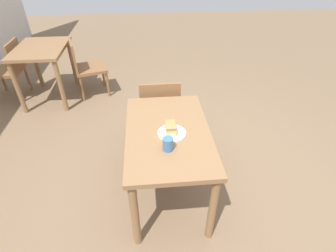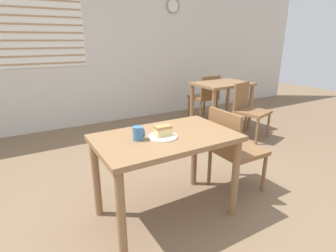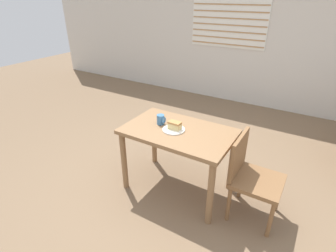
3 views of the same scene
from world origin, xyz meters
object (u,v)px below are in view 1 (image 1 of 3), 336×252
at_px(chair_far_corner, 85,66).
at_px(cake_slice, 171,128).
at_px(plate, 172,133).
at_px(dining_table_near, 168,141).
at_px(chair_far_opposite, 9,68).
at_px(chair_near_window, 160,109).
at_px(dining_table_far, 43,57).
at_px(coffee_mug, 168,144).

relative_size(chair_far_corner, cake_slice, 6.57).
bearing_deg(plate, dining_table_near, 34.33).
height_order(chair_far_corner, chair_far_opposite, same).
bearing_deg(plate, chair_near_window, 3.45).
bearing_deg(dining_table_far, chair_far_opposite, 80.62).
xyz_separation_m(chair_near_window, cake_slice, (-0.78, -0.04, 0.32)).
height_order(dining_table_far, chair_near_window, chair_near_window).
xyz_separation_m(chair_near_window, chair_far_opposite, (1.28, 2.05, 0.00)).
bearing_deg(chair_near_window, dining_table_near, 91.60).
xyz_separation_m(plate, coffee_mug, (-0.18, 0.05, 0.04)).
relative_size(chair_far_opposite, coffee_mug, 8.08).
relative_size(cake_slice, coffee_mug, 1.23).
distance_m(chair_near_window, coffee_mug, 1.02).
distance_m(cake_slice, coffee_mug, 0.19).
relative_size(dining_table_far, chair_near_window, 1.08).
height_order(dining_table_near, plate, plate).
xyz_separation_m(chair_far_opposite, cake_slice, (-2.06, -2.09, 0.32)).
bearing_deg(cake_slice, chair_near_window, 2.78).
xyz_separation_m(chair_near_window, plate, (-0.79, -0.05, 0.27)).
bearing_deg(coffee_mug, chair_near_window, -0.01).
relative_size(dining_table_near, coffee_mug, 10.66).
xyz_separation_m(dining_table_near, chair_far_corner, (1.99, 1.01, -0.16)).
xyz_separation_m(dining_table_far, chair_far_opposite, (0.09, 0.53, -0.18)).
xyz_separation_m(chair_far_corner, cake_slice, (-2.03, -1.03, 0.32)).
bearing_deg(cake_slice, chair_far_corner, 26.84).
bearing_deg(dining_table_far, cake_slice, -141.62).
bearing_deg(chair_far_opposite, cake_slice, 45.08).
bearing_deg(chair_far_corner, plate, -169.29).
relative_size(chair_far_corner, chair_far_opposite, 1.00).
bearing_deg(dining_table_far, coffee_mug, -144.75).
bearing_deg(plate, chair_far_opposite, 45.51).
xyz_separation_m(chair_far_corner, chair_far_opposite, (0.03, 1.06, 0.00)).
xyz_separation_m(dining_table_near, dining_table_far, (1.94, 1.54, 0.02)).
relative_size(chair_near_window, coffee_mug, 8.08).
distance_m(chair_far_corner, coffee_mug, 2.44).
bearing_deg(chair_far_corner, chair_far_opposite, 72.15).
bearing_deg(dining_table_far, chair_near_window, -127.99).
xyz_separation_m(chair_far_opposite, coffee_mug, (-2.24, -2.05, 0.32)).
bearing_deg(dining_table_far, chair_far_corner, -83.73).
bearing_deg(dining_table_near, cake_slice, -152.93).
bearing_deg(plate, cake_slice, 59.50).
height_order(dining_table_far, chair_far_opposite, chair_far_opposite).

